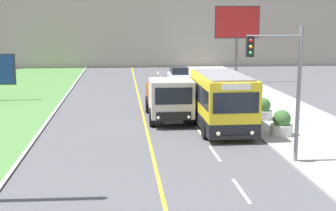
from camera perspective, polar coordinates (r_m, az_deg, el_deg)
city_bus at (r=24.75m, az=6.61°, el=0.40°), size 2.62×6.10×3.03m
dump_truck at (r=26.81m, az=0.18°, el=0.70°), size 2.44×7.00×2.55m
car_distant at (r=44.28m, az=1.33°, el=3.75°), size 1.80×4.30×1.45m
traffic_light_mast at (r=19.16m, az=13.86°, el=3.40°), size 2.28×0.32×5.57m
billboard_large at (r=44.28m, az=8.43°, el=9.64°), size 4.20×0.24×7.08m
planter_round_near at (r=24.19m, az=13.67°, el=-2.21°), size 1.11×1.11×1.27m
planter_round_second at (r=27.88m, az=11.48°, el=-0.51°), size 1.10×1.10×1.24m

